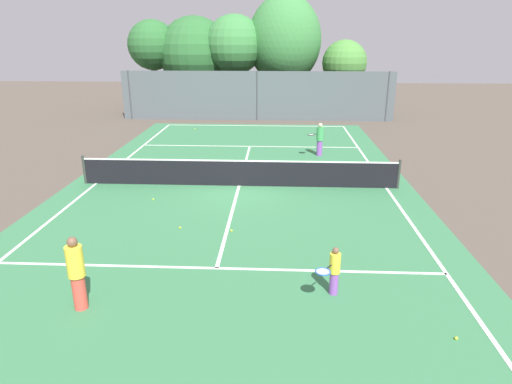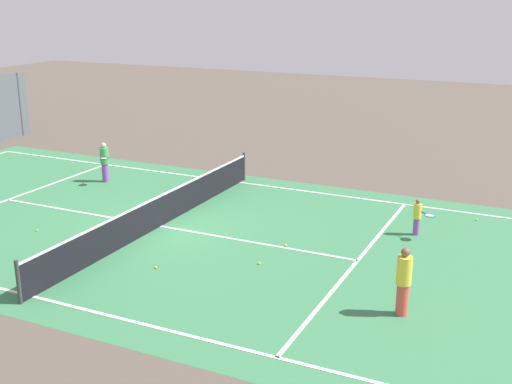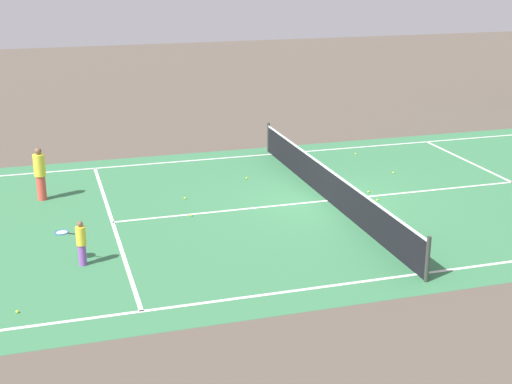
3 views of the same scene
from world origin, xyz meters
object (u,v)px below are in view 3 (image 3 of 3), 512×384
at_px(tennis_ball_6, 393,173).
at_px(player_1, 40,173).
at_px(tennis_ball_0, 191,215).
at_px(tennis_ball_2, 185,198).
at_px(tennis_ball_3, 17,312).
at_px(tennis_ball_9, 368,192).
at_px(player_2, 80,242).
at_px(tennis_ball_5, 247,178).
at_px(tennis_ball_4, 377,200).
at_px(tennis_ball_7, 356,154).

bearing_deg(tennis_ball_6, player_1, -93.01).
relative_size(tennis_ball_0, tennis_ball_6, 1.00).
height_order(tennis_ball_0, tennis_ball_2, same).
relative_size(tennis_ball_3, tennis_ball_9, 1.00).
height_order(player_1, tennis_ball_2, player_1).
bearing_deg(tennis_ball_3, player_2, 145.66).
xyz_separation_m(player_1, tennis_ball_2, (1.20, 4.13, -0.79)).
relative_size(tennis_ball_0, tennis_ball_5, 1.00).
bearing_deg(player_1, tennis_ball_0, 55.71).
bearing_deg(tennis_ball_5, tennis_ball_6, 80.37).
xyz_separation_m(tennis_ball_2, tennis_ball_9, (1.04, 5.57, 0.00)).
bearing_deg(tennis_ball_4, tennis_ball_5, -136.10).
distance_m(tennis_ball_2, tennis_ball_7, 7.71).
distance_m(tennis_ball_3, tennis_ball_9, 11.59).
distance_m(player_2, tennis_ball_2, 5.30).
relative_size(player_2, tennis_ball_3, 16.93).
distance_m(tennis_ball_5, tennis_ball_9, 4.06).
relative_size(player_1, tennis_ball_5, 24.48).
distance_m(player_2, tennis_ball_4, 9.13).
relative_size(tennis_ball_4, tennis_ball_7, 1.00).
bearing_deg(player_2, tennis_ball_5, 134.04).
height_order(tennis_ball_2, tennis_ball_3, same).
relative_size(player_2, tennis_ball_5, 16.93).
height_order(player_1, tennis_ball_0, player_1).
height_order(tennis_ball_4, tennis_ball_5, same).
relative_size(player_2, tennis_ball_6, 16.93).
bearing_deg(tennis_ball_5, tennis_ball_4, 43.90).
height_order(tennis_ball_5, tennis_ball_7, same).
bearing_deg(tennis_ball_9, player_2, -71.19).
bearing_deg(tennis_ball_9, tennis_ball_7, 160.92).
xyz_separation_m(player_2, tennis_ball_3, (2.14, -1.46, -0.55)).
relative_size(player_1, tennis_ball_6, 24.48).
bearing_deg(tennis_ball_6, tennis_ball_9, -45.80).
height_order(player_2, tennis_ball_5, player_2).
bearing_deg(tennis_ball_3, tennis_ball_2, 142.30).
distance_m(player_1, tennis_ball_7, 11.36).
bearing_deg(tennis_ball_5, tennis_ball_9, 52.49).
xyz_separation_m(player_2, tennis_ball_5, (-5.51, 5.69, -0.55)).
distance_m(tennis_ball_2, tennis_ball_9, 5.67).
height_order(tennis_ball_0, tennis_ball_7, same).
bearing_deg(tennis_ball_2, tennis_ball_0, -4.99).
relative_size(player_1, tennis_ball_7, 24.48).
height_order(tennis_ball_6, tennis_ball_7, same).
xyz_separation_m(player_1, player_2, (5.27, 0.79, -0.24)).
bearing_deg(tennis_ball_9, tennis_ball_4, -5.71).
height_order(tennis_ball_2, tennis_ball_5, same).
bearing_deg(tennis_ball_7, player_1, -79.96).
xyz_separation_m(player_1, tennis_ball_7, (-1.97, 11.15, -0.79)).
distance_m(player_1, tennis_ball_3, 7.48).
bearing_deg(tennis_ball_0, player_1, -124.29).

